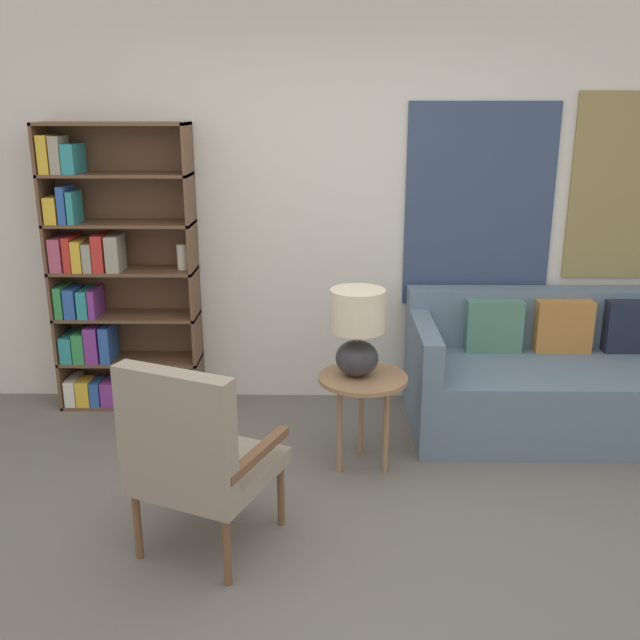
{
  "coord_description": "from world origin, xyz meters",
  "views": [
    {
      "loc": [
        -0.04,
        -2.72,
        2.0
      ],
      "look_at": [
        -0.09,
        0.9,
        0.9
      ],
      "focal_mm": 40.0,
      "sensor_mm": 36.0,
      "label": 1
    }
  ],
  "objects_px": {
    "side_table": "(363,387)",
    "table_lamp": "(357,327)",
    "couch": "(566,379)",
    "armchair": "(194,452)",
    "bookshelf": "(107,284)"
  },
  "relations": [
    {
      "from": "side_table",
      "to": "couch",
      "type": "bearing_deg",
      "value": 23.06
    },
    {
      "from": "armchair",
      "to": "side_table",
      "type": "relative_size",
      "value": 1.72
    },
    {
      "from": "table_lamp",
      "to": "armchair",
      "type": "bearing_deg",
      "value": -130.8
    },
    {
      "from": "bookshelf",
      "to": "table_lamp",
      "type": "relative_size",
      "value": 3.84
    },
    {
      "from": "couch",
      "to": "side_table",
      "type": "xyz_separation_m",
      "value": [
        -1.33,
        -0.57,
        0.17
      ]
    },
    {
      "from": "couch",
      "to": "table_lamp",
      "type": "relative_size",
      "value": 4.04
    },
    {
      "from": "bookshelf",
      "to": "couch",
      "type": "xyz_separation_m",
      "value": [
        2.99,
        -0.31,
        -0.54
      ]
    },
    {
      "from": "armchair",
      "to": "table_lamp",
      "type": "xyz_separation_m",
      "value": [
        0.75,
        0.87,
        0.3
      ]
    },
    {
      "from": "side_table",
      "to": "table_lamp",
      "type": "distance_m",
      "value": 0.34
    },
    {
      "from": "couch",
      "to": "table_lamp",
      "type": "distance_m",
      "value": 1.56
    },
    {
      "from": "bookshelf",
      "to": "side_table",
      "type": "height_order",
      "value": "bookshelf"
    },
    {
      "from": "bookshelf",
      "to": "armchair",
      "type": "bearing_deg",
      "value": -63.23
    },
    {
      "from": "side_table",
      "to": "bookshelf",
      "type": "bearing_deg",
      "value": 152.31
    },
    {
      "from": "bookshelf",
      "to": "table_lamp",
      "type": "distance_m",
      "value": 1.84
    },
    {
      "from": "armchair",
      "to": "table_lamp",
      "type": "distance_m",
      "value": 1.19
    }
  ]
}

